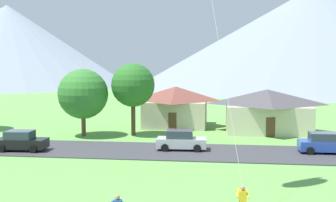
{
  "coord_description": "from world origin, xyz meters",
  "views": [
    {
      "loc": [
        2.83,
        -5.48,
        7.42
      ],
      "look_at": [
        0.04,
        16.67,
        5.4
      ],
      "focal_mm": 44.58,
      "sensor_mm": 36.0,
      "label": 1
    }
  ],
  "objects_px": {
    "house_left_center": "(176,106)",
    "tree_right_of_center": "(83,94)",
    "parked_car_blue_west_end": "(325,143)",
    "parked_car_black_mid_east": "(21,141)",
    "house_leftmost": "(267,110)",
    "tree_near_left": "(133,85)",
    "parked_car_silver_east_end": "(181,140)"
  },
  "relations": [
    {
      "from": "house_left_center",
      "to": "tree_right_of_center",
      "type": "bearing_deg",
      "value": -137.26
    },
    {
      "from": "house_leftmost",
      "to": "parked_car_black_mid_east",
      "type": "bearing_deg",
      "value": -148.75
    },
    {
      "from": "parked_car_black_mid_east",
      "to": "house_left_center",
      "type": "bearing_deg",
      "value": 54.2
    },
    {
      "from": "tree_near_left",
      "to": "house_left_center",
      "type": "bearing_deg",
      "value": 61.97
    },
    {
      "from": "house_leftmost",
      "to": "house_left_center",
      "type": "relative_size",
      "value": 1.22
    },
    {
      "from": "tree_right_of_center",
      "to": "house_leftmost",
      "type": "bearing_deg",
      "value": 15.64
    },
    {
      "from": "house_leftmost",
      "to": "parked_car_black_mid_east",
      "type": "relative_size",
      "value": 2.21
    },
    {
      "from": "house_leftmost",
      "to": "tree_right_of_center",
      "type": "bearing_deg",
      "value": -164.36
    },
    {
      "from": "parked_car_silver_east_end",
      "to": "parked_car_blue_west_end",
      "type": "bearing_deg",
      "value": 0.93
    },
    {
      "from": "parked_car_black_mid_east",
      "to": "parked_car_silver_east_end",
      "type": "xyz_separation_m",
      "value": [
        13.39,
        2.02,
        0.0
      ]
    },
    {
      "from": "parked_car_blue_west_end",
      "to": "parked_car_black_mid_east",
      "type": "height_order",
      "value": "same"
    },
    {
      "from": "house_left_center",
      "to": "tree_near_left",
      "type": "bearing_deg",
      "value": -118.03
    },
    {
      "from": "house_left_center",
      "to": "tree_near_left",
      "type": "xyz_separation_m",
      "value": [
        -3.67,
        -6.89,
        2.74
      ]
    },
    {
      "from": "parked_car_blue_west_end",
      "to": "parked_car_black_mid_east",
      "type": "bearing_deg",
      "value": -174.98
    },
    {
      "from": "tree_near_left",
      "to": "parked_car_silver_east_end",
      "type": "distance_m",
      "value": 9.92
    },
    {
      "from": "tree_near_left",
      "to": "tree_right_of_center",
      "type": "xyz_separation_m",
      "value": [
        -4.96,
        -1.08,
        -0.86
      ]
    },
    {
      "from": "parked_car_blue_west_end",
      "to": "parked_car_black_mid_east",
      "type": "xyz_separation_m",
      "value": [
        -25.22,
        -2.21,
        0.0
      ]
    },
    {
      "from": "parked_car_black_mid_east",
      "to": "parked_car_silver_east_end",
      "type": "distance_m",
      "value": 13.54
    },
    {
      "from": "parked_car_black_mid_east",
      "to": "tree_right_of_center",
      "type": "bearing_deg",
      "value": 70.36
    },
    {
      "from": "tree_near_left",
      "to": "parked_car_blue_west_end",
      "type": "xyz_separation_m",
      "value": [
        17.45,
        -6.76,
        -4.31
      ]
    },
    {
      "from": "tree_near_left",
      "to": "parked_car_black_mid_east",
      "type": "relative_size",
      "value": 1.74
    },
    {
      "from": "house_left_center",
      "to": "tree_right_of_center",
      "type": "xyz_separation_m",
      "value": [
        -8.63,
        -7.97,
        1.88
      ]
    },
    {
      "from": "house_left_center",
      "to": "tree_right_of_center",
      "type": "height_order",
      "value": "tree_right_of_center"
    },
    {
      "from": "house_leftmost",
      "to": "house_left_center",
      "type": "bearing_deg",
      "value": 165.42
    },
    {
      "from": "house_leftmost",
      "to": "parked_car_silver_east_end",
      "type": "distance_m",
      "value": 14.02
    },
    {
      "from": "parked_car_blue_west_end",
      "to": "parked_car_silver_east_end",
      "type": "height_order",
      "value": "same"
    },
    {
      "from": "parked_car_black_mid_east",
      "to": "tree_near_left",
      "type": "bearing_deg",
      "value": 49.09
    },
    {
      "from": "tree_near_left",
      "to": "tree_right_of_center",
      "type": "bearing_deg",
      "value": -167.7
    },
    {
      "from": "parked_car_silver_east_end",
      "to": "parked_car_black_mid_east",
      "type": "bearing_deg",
      "value": -171.41
    },
    {
      "from": "parked_car_silver_east_end",
      "to": "house_leftmost",
      "type": "bearing_deg",
      "value": 53.23
    },
    {
      "from": "parked_car_blue_west_end",
      "to": "house_left_center",
      "type": "bearing_deg",
      "value": 135.27
    },
    {
      "from": "tree_near_left",
      "to": "parked_car_blue_west_end",
      "type": "bearing_deg",
      "value": -21.17
    }
  ]
}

